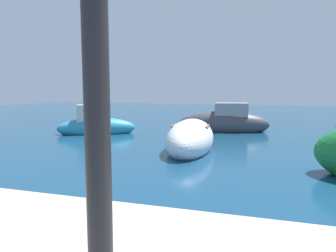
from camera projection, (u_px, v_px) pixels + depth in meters
The scene contains 3 objects.
moored_boat_0 at pixel (96, 126), 15.76m from camera, with size 3.87×2.83×1.66m.
moored_boat_1 at pixel (224, 122), 16.68m from camera, with size 4.84×2.18×1.79m.
moored_boat_4 at pixel (191, 139), 11.55m from camera, with size 1.96×4.39×1.44m.
Camera 1 is at (-5.57, -6.25, 2.21)m, focal length 34.16 mm.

